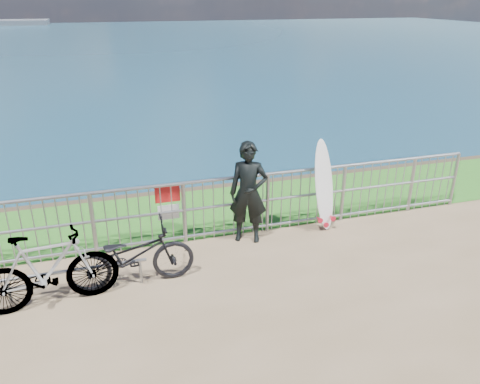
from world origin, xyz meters
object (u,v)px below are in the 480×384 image
object	(u,v)px
surfer	(248,193)
bicycle_far	(47,270)
surfboard	(324,189)
bicycle_near	(131,256)

from	to	relation	value
surfer	bicycle_far	xyz separation A→B (m)	(-3.17, -1.02, -0.33)
surfboard	bicycle_near	size ratio (longest dim) A/B	0.91
bicycle_near	bicycle_far	distance (m)	1.14
bicycle_near	bicycle_far	bearing A→B (deg)	98.67
bicycle_near	surfboard	bearing A→B (deg)	-76.77
bicycle_near	bicycle_far	xyz separation A→B (m)	(-1.12, -0.19, 0.08)
surfer	bicycle_near	world-z (taller)	surfer
surfer	bicycle_near	xyz separation A→B (m)	(-2.05, -0.82, -0.41)
surfer	surfboard	bearing A→B (deg)	25.78
bicycle_far	surfboard	bearing A→B (deg)	-82.22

